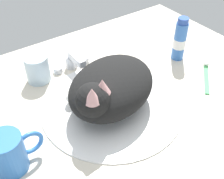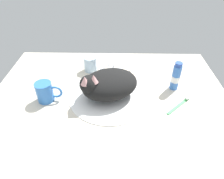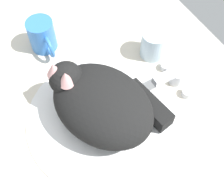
{
  "view_description": "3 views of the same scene",
  "coord_description": "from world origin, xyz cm",
  "views": [
    {
      "loc": [
        -31.77,
        -45.35,
        52.36
      ],
      "look_at": [
        -0.24,
        -0.48,
        6.18
      ],
      "focal_mm": 45.74,
      "sensor_mm": 36.0,
      "label": 1
    },
    {
      "loc": [
        2.56,
        -71.12,
        59.91
      ],
      "look_at": [
        1.11,
        -1.74,
        5.11
      ],
      "focal_mm": 32.23,
      "sensor_mm": 36.0,
      "label": 2
    },
    {
      "loc": [
        30.5,
        -14.9,
        66.63
      ],
      "look_at": [
        -2.24,
        3.76,
        7.1
      ],
      "focal_mm": 48.71,
      "sensor_mm": 36.0,
      "label": 3
    }
  ],
  "objects": [
    {
      "name": "rinse_cup",
      "position": [
        -11.0,
        21.67,
        3.99
      ],
      "size": [
        6.86,
        6.86,
        7.99
      ],
      "color": "silver",
      "rests_on": "ground_plane"
    },
    {
      "name": "ground_plane",
      "position": [
        0.0,
        0.0,
        -1.5
      ],
      "size": [
        110.0,
        82.5,
        3.0
      ],
      "primitive_type": "cube",
      "color": "beige"
    },
    {
      "name": "cat",
      "position": [
        -0.83,
        -0.08,
        6.89
      ],
      "size": [
        30.31,
        26.93,
        14.33
      ],
      "color": "black",
      "rests_on": "sink_basin"
    },
    {
      "name": "toothpaste_bottle",
      "position": [
        30.7,
        6.51,
        6.62
      ],
      "size": [
        3.94,
        3.94,
        14.19
      ],
      "color": "#3870C6",
      "rests_on": "ground_plane"
    },
    {
      "name": "sink_basin",
      "position": [
        0.0,
        0.0,
        0.42
      ],
      "size": [
        37.46,
        37.46,
        0.83
      ],
      "primitive_type": "cylinder",
      "color": "white",
      "rests_on": "ground_plane"
    },
    {
      "name": "faucet",
      "position": [
        0.0,
        20.8,
        2.58
      ],
      "size": [
        12.31,
        9.34,
        6.08
      ],
      "color": "silver",
      "rests_on": "ground_plane"
    },
    {
      "name": "coffee_mug",
      "position": [
        -28.09,
        -3.35,
        4.58
      ],
      "size": [
        11.56,
        7.29,
        9.17
      ],
      "color": "#3372C6",
      "rests_on": "ground_plane"
    },
    {
      "name": "toothbrush",
      "position": [
        30.85,
        -5.73,
        0.52
      ],
      "size": [
        12.26,
        11.4,
        1.6
      ],
      "color": "#4CB266",
      "rests_on": "ground_plane"
    }
  ]
}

